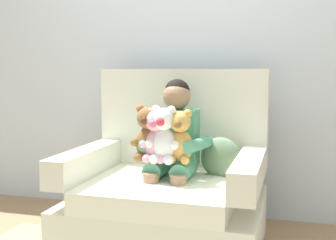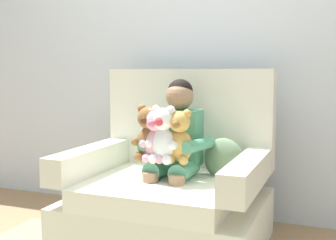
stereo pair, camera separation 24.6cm
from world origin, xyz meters
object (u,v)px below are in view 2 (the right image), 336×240
at_px(armchair, 171,191).
at_px(throw_pillow, 224,160).
at_px(seated_child, 176,141).
at_px(plush_honey, 180,138).
at_px(plush_pink, 156,137).
at_px(plush_brown, 149,134).
at_px(plush_white, 163,136).

relative_size(armchair, throw_pillow, 4.28).
distance_m(seated_child, plush_honey, 0.15).
height_order(seated_child, plush_pink, seated_child).
xyz_separation_m(armchair, plush_brown, (-0.10, -0.11, 0.36)).
relative_size(plush_brown, throw_pillow, 1.26).
bearing_deg(plush_white, plush_pink, 177.57).
bearing_deg(seated_child, plush_pink, -110.69).
height_order(plush_honey, plush_pink, plush_pink).
xyz_separation_m(seated_child, throw_pillow, (0.27, 0.10, -0.11)).
xyz_separation_m(seated_child, plush_white, (-0.02, -0.15, 0.05)).
xyz_separation_m(plush_honey, throw_pillow, (0.20, 0.23, -0.15)).
height_order(seated_child, plush_brown, seated_child).
bearing_deg(throw_pillow, plush_white, -139.11).
height_order(plush_honey, throw_pillow, plush_honey).
xyz_separation_m(seated_child, plush_brown, (-0.12, -0.12, 0.05)).
distance_m(armchair, throw_pillow, 0.37).
xyz_separation_m(plush_honey, plush_pink, (-0.14, -0.02, 0.00)).
xyz_separation_m(plush_honey, plush_white, (-0.09, -0.03, 0.01)).
bearing_deg(seated_child, plush_white, -93.25).
xyz_separation_m(armchair, throw_pillow, (0.30, 0.11, 0.20)).
relative_size(plush_pink, plush_white, 0.95).
relative_size(armchair, plush_brown, 3.40).
relative_size(seated_child, plush_pink, 2.66).
relative_size(seated_child, plush_brown, 2.52).
bearing_deg(plush_white, plush_honey, 21.93).
height_order(armchair, plush_brown, armchair).
height_order(seated_child, plush_white, seated_child).
distance_m(plush_honey, plush_brown, 0.19).
distance_m(plush_honey, plush_pink, 0.14).
height_order(armchair, plush_pink, armchair).
distance_m(plush_brown, plush_white, 0.11).
bearing_deg(seated_child, plush_honey, -57.05).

